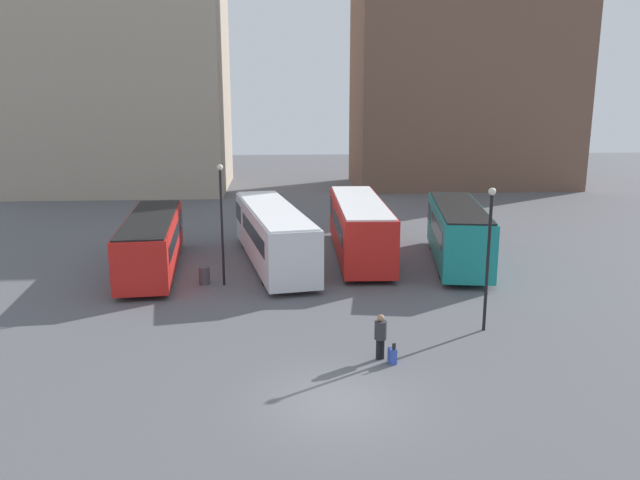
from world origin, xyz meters
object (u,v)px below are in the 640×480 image
bus_3 (458,232)px  traveler (381,333)px  suitcase (392,356)px  lamp_post_0 (222,215)px  bus_1 (273,233)px  lamp_post_1 (489,248)px  trash_bin (204,275)px  bus_2 (359,226)px  bus_0 (152,241)px

bus_3 → traveler: 13.65m
suitcase → lamp_post_0: (-6.32, 9.43, 3.10)m
suitcase → bus_1: bearing=3.1°
lamp_post_1 → traveler: bearing=-151.4°
traveler → trash_bin: (-6.91, 9.24, -0.52)m
bus_1 → bus_2: size_ratio=1.09×
traveler → lamp_post_0: 11.11m
traveler → trash_bin: bearing=23.1°
bus_1 → suitcase: (4.00, -13.27, -1.40)m
bus_3 → lamp_post_1: lamp_post_1 is taller
bus_0 → lamp_post_1: (14.24, -9.66, 1.73)m
lamp_post_1 → lamp_post_0: bearing=147.4°
bus_0 → lamp_post_0: bearing=-132.8°
bus_0 → bus_3: 15.99m
lamp_post_0 → trash_bin: (-0.94, 0.19, -2.94)m
bus_3 → suitcase: bearing=164.6°
bus_2 → trash_bin: size_ratio=13.46×
trash_bin → traveler: bearing=-53.2°
suitcase → trash_bin: trash_bin is taller
trash_bin → bus_1: bearing=48.3°
bus_3 → trash_bin: 13.45m
traveler → lamp_post_0: size_ratio=0.28×
traveler → lamp_post_0: (-5.97, 9.05, 2.41)m
bus_3 → traveler: (-6.16, -12.16, -0.76)m
bus_1 → bus_3: bearing=-104.1°
lamp_post_0 → trash_bin: bearing=168.2°
traveler → bus_2: bearing=-18.3°
suitcase → lamp_post_0: 11.77m
bus_2 → trash_bin: (-8.05, -4.80, -1.30)m
bus_1 → suitcase: bus_1 is taller
bus_1 → bus_2: 4.93m
lamp_post_0 → trash_bin: size_ratio=6.73×
bus_0 → suitcase: size_ratio=14.36×
bus_1 → lamp_post_1: bearing=-152.4°
bus_0 → lamp_post_1: 17.30m
lamp_post_0 → bus_1: bearing=58.9°
bus_0 → traveler: size_ratio=6.79×
traveler → suitcase: (0.35, -0.38, -0.68)m
trash_bin → bus_0: bearing=136.0°
suitcase → traveler: bearing=28.9°
bus_0 → bus_3: bus_3 is taller
suitcase → lamp_post_1: lamp_post_1 is taller
bus_1 → lamp_post_1: 13.33m
bus_0 → suitcase: (10.18, -12.44, -1.24)m
bus_0 → traveler: 15.57m
bus_1 → lamp_post_1: lamp_post_1 is taller
bus_0 → lamp_post_1: size_ratio=1.98×
lamp_post_1 → trash_bin: lamp_post_1 is taller
bus_3 → lamp_post_0: size_ratio=1.78×
traveler → suitcase: 0.86m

